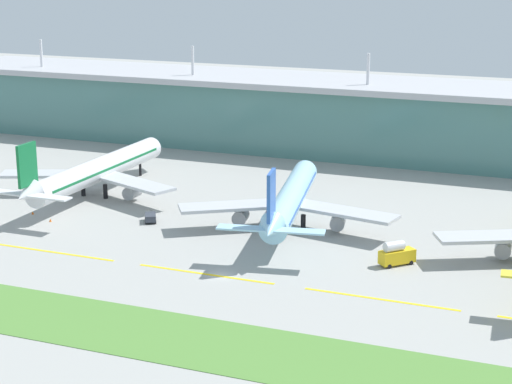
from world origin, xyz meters
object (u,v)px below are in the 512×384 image
Objects in this scene: airliner_near_middle at (97,171)px; fuel_truck at (396,254)px; pushback_tug at (150,217)px; safety_cone_nose_front at (33,213)px; safety_cone_left_wingtip at (50,220)px; airliner_center at (290,200)px.

airliner_near_middle is 84.34m from fuel_truck.
safety_cone_nose_front is at bearing -170.35° from pushback_tug.
airliner_near_middle is 9.26× the size of fuel_truck.
airliner_near_middle is 24.00m from safety_cone_left_wingtip.
fuel_truck is at bearing -1.76° from safety_cone_nose_front.
fuel_truck is 1.40× the size of pushback_tug.
fuel_truck is 10.05× the size of safety_cone_left_wingtip.
airliner_near_middle is at bearing 94.57° from safety_cone_left_wingtip.
safety_cone_nose_front is (-86.58, 2.66, -1.91)m from fuel_truck.
airliner_center is 84.45× the size of safety_cone_nose_front.
pushback_tug is 28.83m from safety_cone_nose_front.
safety_cone_left_wingtip is at bearing -179.45° from fuel_truck.
safety_cone_left_wingtip is (-79.36, -0.76, -1.91)m from fuel_truck.
safety_cone_nose_front is (-28.41, -4.83, -0.75)m from pushback_tug.
airliner_near_middle is 21.34m from safety_cone_nose_front.
airliner_center is 32.12m from pushback_tug.
airliner_center reaches higher than safety_cone_left_wingtip.
airliner_center is at bearing 11.91° from safety_cone_nose_front.
safety_cone_left_wingtip is 7.99m from safety_cone_nose_front.
safety_cone_left_wingtip is (1.85, -23.14, -6.10)m from airliner_near_middle.
airliner_center is at bearing 13.96° from pushback_tug.
fuel_truck reaches higher than pushback_tug.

